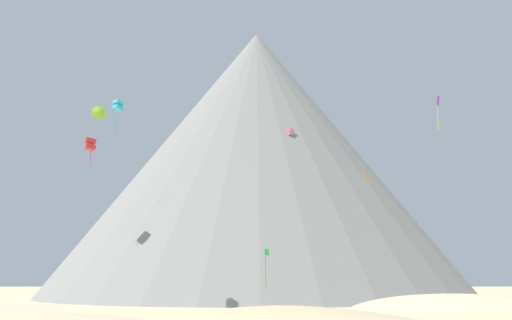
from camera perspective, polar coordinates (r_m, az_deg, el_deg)
The scene contains 13 objects.
dune_foreground_left at distance 54.70m, azimuth 18.78°, elevation -14.16°, with size 20.47×10.26×4.25m, color beige.
bush_scatter_east at distance 55.37m, azimuth 1.31°, elevation -14.41°, with size 2.15×2.15×0.52m, color #477238.
bush_near_right at distance 50.47m, azimuth 5.90°, elevation -14.45°, with size 1.72×1.72×0.92m, color #386633.
rock_massif at distance 110.39m, azimuth -0.75°, elevation -0.72°, with size 98.70×98.70×49.60m.
kite_violet_mid at distance 78.91m, azimuth 16.90°, elevation 4.87°, with size 0.51×0.75×4.42m.
kite_pink_mid at distance 94.46m, azimuth 3.20°, elevation 2.61°, with size 1.50×1.51×5.38m.
kite_red_mid at distance 84.98m, azimuth -15.48°, elevation 1.45°, with size 1.81×1.78×3.71m.
kite_lime_mid at distance 55.04m, azimuth -14.73°, elevation 4.41°, with size 1.28×0.67×1.26m.
kite_green_low at distance 69.96m, azimuth 0.97°, elevation -9.66°, with size 0.53×0.42×4.49m.
kite_yellow_low at distance 83.14m, azimuth -5.17°, elevation -6.33°, with size 1.00×0.88×3.10m.
kite_magenta_low at distance 89.66m, azimuth -1.56°, elevation -7.94°, with size 0.73×1.57×3.97m.
kite_orange_mid at distance 70.09m, azimuth 10.54°, elevation -1.65°, with size 1.42×2.49×2.28m.
kite_cyan_mid at distance 72.50m, azimuth -12.99°, elevation 5.02°, with size 1.37×1.38×4.52m.
Camera 1 is at (-2.29, -32.21, 3.48)m, focal length 42.11 mm.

